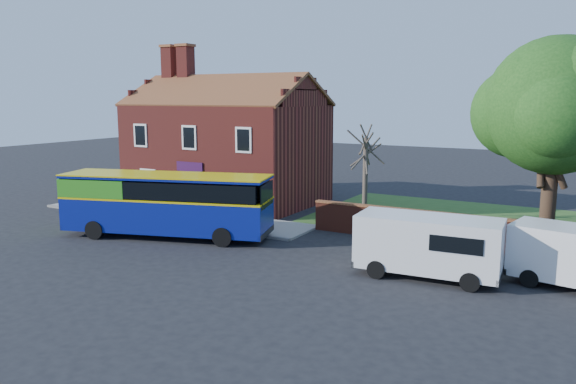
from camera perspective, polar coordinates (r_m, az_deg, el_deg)
The scene contains 10 objects.
ground at distance 25.72m, azimuth -8.14°, elevation -6.40°, with size 120.00×120.00×0.00m, color black.
pavement at distance 34.34m, azimuth -11.62°, elevation -2.32°, with size 18.00×3.50×0.12m, color gray.
kerb at distance 33.07m, azimuth -13.60°, elevation -2.84°, with size 18.00×0.15×0.14m, color slate.
grass_strip at distance 33.38m, azimuth 25.00°, elevation -3.46°, with size 26.00×12.00×0.04m, color #426B28.
shop_building at distance 38.32m, azimuth -6.18°, elevation 4.12°, with size 12.30×8.13×10.50m.
boundary_wall at distance 27.37m, azimuth 24.10°, elevation -4.42°, with size 22.00×0.38×1.60m.
bus at distance 29.19m, azimuth -12.85°, elevation -0.93°, with size 10.90×5.61×3.22m.
van_near at distance 22.83m, azimuth 14.10°, elevation -5.11°, with size 5.68×2.59×2.43m.
large_tree at distance 29.15m, azimuth 25.72°, elevation 7.50°, with size 8.08×6.40×9.86m.
bare_tree at distance 31.29m, azimuth 7.85°, elevation 1.59°, with size 1.99×2.38×5.32m.
Camera 1 is at (15.13, -19.56, 7.07)m, focal length 35.00 mm.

